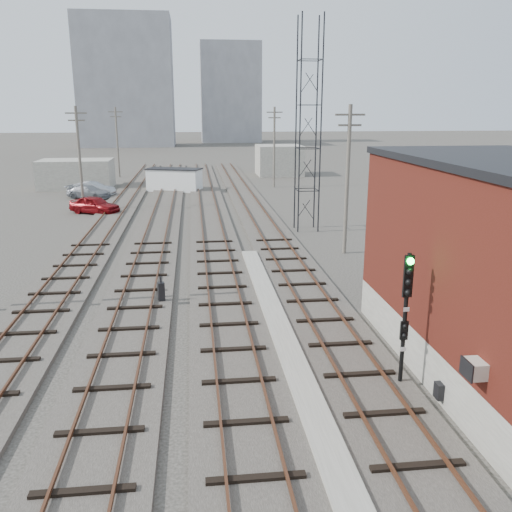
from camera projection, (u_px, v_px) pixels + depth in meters
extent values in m
plane|color=#282621|center=(217.00, 186.00, 63.88)|extent=(320.00, 320.00, 0.00)
cube|color=#332D28|center=(260.00, 219.00, 44.00)|extent=(3.20, 90.00, 0.20)
cube|color=#4C2816|center=(251.00, 216.00, 43.86)|extent=(0.07, 90.00, 0.12)
cube|color=#4C2816|center=(268.00, 216.00, 44.02)|extent=(0.07, 90.00, 0.12)
cube|color=#332D28|center=(210.00, 220.00, 43.56)|extent=(3.20, 90.00, 0.20)
cube|color=#4C2816|center=(201.00, 217.00, 43.42)|extent=(0.07, 90.00, 0.12)
cube|color=#4C2816|center=(219.00, 217.00, 43.58)|extent=(0.07, 90.00, 0.12)
cube|color=#332D28|center=(160.00, 221.00, 43.11)|extent=(3.20, 90.00, 0.20)
cube|color=#4C2816|center=(151.00, 218.00, 42.97)|extent=(0.07, 90.00, 0.12)
cube|color=#4C2816|center=(169.00, 218.00, 43.13)|extent=(0.07, 90.00, 0.12)
cube|color=#332D28|center=(109.00, 222.00, 42.67)|extent=(3.20, 90.00, 0.20)
cube|color=#4C2816|center=(99.00, 220.00, 42.53)|extent=(0.07, 90.00, 0.12)
cube|color=#4C2816|center=(118.00, 219.00, 42.69)|extent=(0.07, 90.00, 0.12)
cube|color=gray|center=(288.00, 352.00, 19.80)|extent=(0.90, 28.00, 0.26)
cube|color=gray|center=(500.00, 350.00, 18.50)|extent=(6.00, 12.00, 1.50)
cube|color=beige|center=(475.00, 369.00, 13.92)|extent=(0.45, 0.62, 0.45)
cube|color=black|center=(439.00, 391.00, 16.30)|extent=(0.20, 0.35, 0.50)
cylinder|color=black|center=(300.00, 127.00, 37.76)|extent=(0.10, 0.10, 15.00)
cylinder|color=black|center=(321.00, 127.00, 37.93)|extent=(0.10, 0.10, 15.00)
cylinder|color=black|center=(296.00, 127.00, 39.20)|extent=(0.10, 0.10, 15.00)
cylinder|color=black|center=(316.00, 126.00, 39.37)|extent=(0.10, 0.10, 15.00)
cylinder|color=#595147|center=(80.00, 160.00, 46.93)|extent=(0.24, 0.24, 9.00)
cube|color=#595147|center=(76.00, 113.00, 45.91)|extent=(1.80, 0.12, 0.12)
cube|color=#595147|center=(76.00, 120.00, 46.07)|extent=(1.40, 0.12, 0.12)
cylinder|color=#595147|center=(117.00, 143.00, 70.90)|extent=(0.24, 0.24, 9.00)
cube|color=#595147|center=(115.00, 112.00, 69.88)|extent=(1.80, 0.12, 0.12)
cube|color=#595147|center=(116.00, 117.00, 70.04)|extent=(1.40, 0.12, 0.12)
cylinder|color=#595147|center=(347.00, 181.00, 32.75)|extent=(0.24, 0.24, 9.00)
cube|color=#595147|center=(350.00, 115.00, 31.73)|extent=(1.80, 0.12, 0.12)
cube|color=#595147|center=(350.00, 125.00, 31.89)|extent=(1.40, 0.12, 0.12)
cylinder|color=#595147|center=(274.00, 148.00, 61.51)|extent=(0.24, 0.24, 9.00)
cube|color=#595147|center=(275.00, 112.00, 60.49)|extent=(1.80, 0.12, 0.12)
cube|color=#595147|center=(274.00, 118.00, 60.65)|extent=(1.40, 0.12, 0.12)
cube|color=gray|center=(126.00, 82.00, 129.86)|extent=(22.00, 14.00, 30.00)
cube|color=gray|center=(230.00, 93.00, 147.66)|extent=(16.00, 12.00, 26.00)
cube|color=gray|center=(76.00, 174.00, 61.69)|extent=(8.00, 5.00, 3.20)
cube|color=gray|center=(279.00, 160.00, 73.95)|extent=(6.00, 6.00, 4.00)
cube|color=gray|center=(400.00, 385.00, 17.58)|extent=(0.40, 0.40, 0.10)
cylinder|color=black|center=(404.00, 322.00, 17.01)|extent=(0.13, 0.13, 4.48)
cube|color=black|center=(408.00, 276.00, 16.59)|extent=(0.29, 0.10, 1.34)
sphere|color=#0CE533|center=(411.00, 261.00, 16.38)|extent=(0.22, 0.22, 0.22)
sphere|color=black|center=(410.00, 272.00, 16.46)|extent=(0.22, 0.22, 0.22)
sphere|color=black|center=(409.00, 282.00, 16.55)|extent=(0.22, 0.22, 0.22)
sphere|color=black|center=(408.00, 293.00, 16.64)|extent=(0.22, 0.22, 0.22)
cube|color=black|center=(404.00, 330.00, 17.06)|extent=(0.25, 0.09, 0.62)
cube|color=white|center=(406.00, 309.00, 16.82)|extent=(0.18, 0.02, 0.13)
cube|color=white|center=(403.00, 349.00, 17.17)|extent=(0.18, 0.02, 0.13)
cube|color=black|center=(161.00, 292.00, 24.82)|extent=(0.36, 0.36, 0.97)
cylinder|color=black|center=(161.00, 279.00, 24.66)|extent=(0.08, 0.08, 0.29)
cube|color=white|center=(174.00, 180.00, 59.50)|extent=(6.17, 4.15, 2.38)
cube|color=black|center=(174.00, 169.00, 59.18)|extent=(6.41, 4.39, 0.11)
imported|color=maroon|center=(95.00, 205.00, 46.60)|extent=(4.78, 3.73, 1.52)
imported|color=#9DA1A4|center=(92.00, 189.00, 55.83)|extent=(4.86, 2.72, 1.52)
imported|color=gray|center=(89.00, 192.00, 54.60)|extent=(4.87, 3.43, 1.31)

